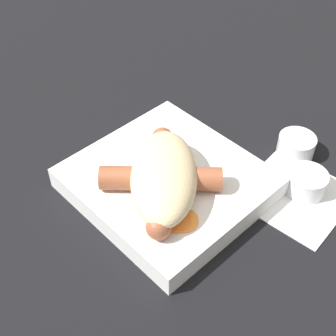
% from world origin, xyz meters
% --- Properties ---
extents(ground_plane, '(3.00, 3.00, 0.00)m').
position_xyz_m(ground_plane, '(0.00, 0.00, 0.00)').
color(ground_plane, black).
extents(food_tray, '(0.21, 0.20, 0.03)m').
position_xyz_m(food_tray, '(0.00, 0.00, 0.01)').
color(food_tray, white).
rests_on(food_tray, ground_plane).
extents(bread_roll, '(0.16, 0.16, 0.04)m').
position_xyz_m(bread_roll, '(-0.01, 0.02, 0.05)').
color(bread_roll, beige).
rests_on(bread_roll, food_tray).
extents(sausage, '(0.13, 0.12, 0.03)m').
position_xyz_m(sausage, '(-0.01, 0.02, 0.04)').
color(sausage, '#9E5638').
rests_on(sausage, food_tray).
extents(pickled_veggies, '(0.07, 0.06, 0.00)m').
position_xyz_m(pickled_veggies, '(-0.05, 0.04, 0.03)').
color(pickled_veggies, orange).
rests_on(pickled_veggies, food_tray).
extents(napkin, '(0.13, 0.13, 0.00)m').
position_xyz_m(napkin, '(-0.11, -0.11, 0.00)').
color(napkin, white).
rests_on(napkin, ground_plane).
extents(condiment_cup_near, '(0.05, 0.05, 0.03)m').
position_xyz_m(condiment_cup_near, '(-0.12, -0.12, 0.01)').
color(condiment_cup_near, silver).
rests_on(condiment_cup_near, ground_plane).
extents(condiment_cup_far, '(0.05, 0.05, 0.03)m').
position_xyz_m(condiment_cup_far, '(-0.07, -0.17, 0.01)').
color(condiment_cup_far, silver).
rests_on(condiment_cup_far, ground_plane).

